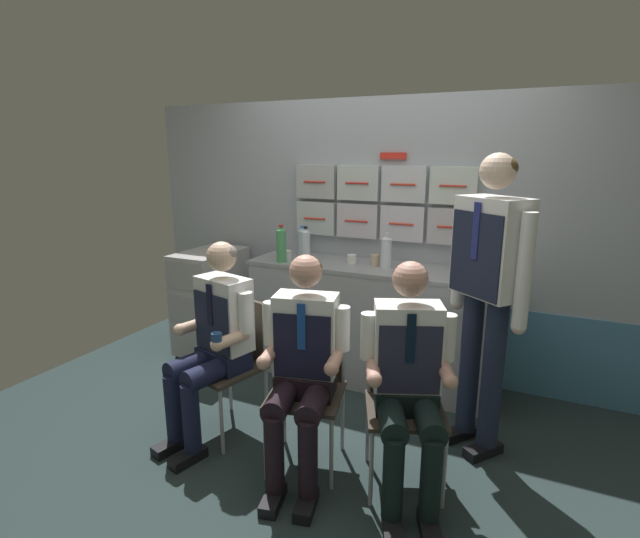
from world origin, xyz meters
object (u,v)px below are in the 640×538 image
object	(u,v)px
crew_member_left	(214,335)
crew_member_standing	(488,279)
coffee_cup_white	(287,254)
crew_member_right	(302,361)
folding_chair_by_counter	(403,387)
service_trolley	(211,300)
crew_member_by_counter	(409,374)
water_bottle_short	(386,251)
folding_chair_right	(310,373)
folding_chair_left	(236,350)

from	to	relation	value
crew_member_left	crew_member_standing	xyz separation A→B (m)	(1.48, 0.57, 0.38)
coffee_cup_white	crew_member_right	bearing A→B (deg)	-57.98
crew_member_right	folding_chair_by_counter	size ratio (longest dim) A/B	1.45
service_trolley	folding_chair_by_counter	world-z (taller)	service_trolley
service_trolley	crew_member_standing	world-z (taller)	crew_member_standing
crew_member_standing	coffee_cup_white	bearing A→B (deg)	161.57
crew_member_by_counter	water_bottle_short	bearing A→B (deg)	112.97
crew_member_right	crew_member_left	bearing A→B (deg)	171.77
folding_chair_right	coffee_cup_white	size ratio (longest dim) A/B	11.59
crew_member_standing	water_bottle_short	size ratio (longest dim) A/B	6.80
crew_member_right	crew_member_standing	bearing A→B (deg)	38.40
folding_chair_right	crew_member_standing	xyz separation A→B (m)	(0.87, 0.50, 0.53)
crew_member_right	crew_member_by_counter	xyz separation A→B (m)	(0.55, 0.08, 0.00)
service_trolley	folding_chair_right	distance (m)	1.71
service_trolley	water_bottle_short	bearing A→B (deg)	4.53
crew_member_left	crew_member_by_counter	size ratio (longest dim) A/B	1.00
folding_chair_left	folding_chair_by_counter	bearing A→B (deg)	-1.15
crew_member_right	crew_member_standing	size ratio (longest dim) A/B	0.70
folding_chair_right	folding_chair_by_counter	xyz separation A→B (m)	(0.53, 0.07, 0.00)
folding_chair_right	crew_member_by_counter	distance (m)	0.61
crew_member_by_counter	folding_chair_by_counter	bearing A→B (deg)	112.13
folding_chair_left	crew_member_right	bearing A→B (deg)	-22.55
folding_chair_left	water_bottle_short	distance (m)	1.29
crew_member_right	crew_member_standing	world-z (taller)	crew_member_standing
service_trolley	crew_member_standing	bearing A→B (deg)	-11.04
crew_member_by_counter	crew_member_standing	size ratio (longest dim) A/B	0.70
crew_member_by_counter	crew_member_standing	world-z (taller)	crew_member_standing
folding_chair_left	water_bottle_short	size ratio (longest dim) A/B	3.29
folding_chair_left	coffee_cup_white	bearing A→B (deg)	98.45
crew_member_by_counter	coffee_cup_white	distance (m)	1.73
service_trolley	folding_chair_by_counter	xyz separation A→B (m)	(1.95, -0.88, 0.02)
folding_chair_right	crew_member_standing	size ratio (longest dim) A/B	0.48
folding_chair_by_counter	crew_member_standing	size ratio (longest dim) A/B	0.48
folding_chair_left	folding_chair_right	size ratio (longest dim) A/B	1.00
service_trolley	crew_member_left	world-z (taller)	crew_member_left
crew_member_left	folding_chair_right	world-z (taller)	crew_member_left
crew_member_left	crew_member_right	xyz separation A→B (m)	(0.65, -0.09, -0.00)
crew_member_left	crew_member_right	distance (m)	0.65
folding_chair_right	crew_member_by_counter	xyz separation A→B (m)	(0.59, -0.08, 0.15)
service_trolley	water_bottle_short	world-z (taller)	water_bottle_short
service_trolley	water_bottle_short	xyz separation A→B (m)	(1.52, 0.12, 0.54)
folding_chair_right	crew_member_standing	distance (m)	1.14
service_trolley	crew_member_standing	xyz separation A→B (m)	(2.29, -0.45, 0.56)
service_trolley	crew_member_standing	size ratio (longest dim) A/B	0.53
crew_member_left	water_bottle_short	bearing A→B (deg)	58.02
crew_member_left	folding_chair_by_counter	xyz separation A→B (m)	(1.14, 0.14, -0.15)
folding_chair_right	crew_member_right	distance (m)	0.22
crew_member_standing	water_bottle_short	bearing A→B (deg)	143.64
crew_member_standing	folding_chair_right	bearing A→B (deg)	-150.01
service_trolley	folding_chair_left	size ratio (longest dim) A/B	1.10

